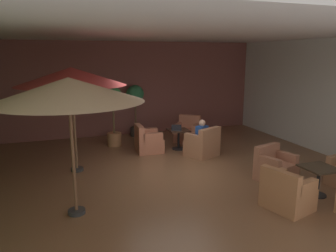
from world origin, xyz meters
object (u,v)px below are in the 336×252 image
object	(u,v)px
cafe_table_front_left	(178,135)
iced_drink_cup	(176,127)
armchair_front_right_west	(275,168)
potted_tree_mid_left	(135,101)
patio_umbrella_tall_red	(69,90)
potted_tree_left_corner	(113,109)
patron_blue_shirt	(202,131)
open_laptop	(176,129)
armchair_front_right_north	(287,193)
armchair_front_left_north	(188,132)
armchair_front_left_south	(203,145)
armchair_front_left_east	(148,142)
patio_umbrella_center_beige	(71,77)
cafe_table_front_right	(319,174)

from	to	relation	value
cafe_table_front_left	iced_drink_cup	xyz separation A→B (m)	(-0.05, 0.12, 0.24)
armchair_front_right_west	potted_tree_mid_left	distance (m)	5.80
iced_drink_cup	patio_umbrella_tall_red	bearing A→B (deg)	-133.30
cafe_table_front_left	potted_tree_left_corner	distance (m)	2.27
potted_tree_left_corner	patron_blue_shirt	bearing A→B (deg)	-40.86
patron_blue_shirt	open_laptop	size ratio (longest dim) A/B	1.71
potted_tree_left_corner	iced_drink_cup	size ratio (longest dim) A/B	17.67
armchair_front_right_north	armchair_front_left_north	bearing A→B (deg)	88.45
cafe_table_front_left	potted_tree_mid_left	bearing A→B (deg)	112.23
potted_tree_mid_left	iced_drink_cup	distance (m)	2.25
armchair_front_left_south	armchair_front_right_north	xyz separation A→B (m)	(0.08, -3.61, -0.02)
armchair_front_left_east	armchair_front_right_north	xyz separation A→B (m)	(1.49, -4.56, -0.00)
armchair_front_right_west	potted_tree_mid_left	xyz separation A→B (m)	(-2.08, 5.32, 1.01)
open_laptop	patio_umbrella_tall_red	bearing A→B (deg)	-134.61
cafe_table_front_left	armchair_front_left_south	world-z (taller)	armchair_front_left_south
armchair_front_left_south	patio_umbrella_center_beige	distance (m)	4.15
potted_tree_left_corner	patron_blue_shirt	size ratio (longest dim) A/B	3.09
armchair_front_left_east	armchair_front_right_north	world-z (taller)	armchair_front_left_east
patio_umbrella_tall_red	potted_tree_mid_left	bearing A→B (deg)	65.67
armchair_front_right_west	patron_blue_shirt	xyz separation A→B (m)	(-0.82, 2.33, 0.42)
potted_tree_mid_left	patron_blue_shirt	xyz separation A→B (m)	(1.27, -2.99, -0.58)
potted_tree_mid_left	armchair_front_right_west	bearing A→B (deg)	-68.60
cafe_table_front_right	open_laptop	size ratio (longest dim) A/B	1.80
potted_tree_left_corner	potted_tree_mid_left	bearing A→B (deg)	46.84
patio_umbrella_center_beige	iced_drink_cup	xyz separation A→B (m)	(3.13, 1.12, -1.72)
cafe_table_front_right	potted_tree_left_corner	xyz separation A→B (m)	(-3.37, 5.30, 0.74)
armchair_front_left_north	open_laptop	distance (m)	1.19
iced_drink_cup	cafe_table_front_right	bearing A→B (deg)	-70.02
cafe_table_front_right	patron_blue_shirt	xyz separation A→B (m)	(-1.13, 3.36, 0.26)
armchair_front_right_north	armchair_front_right_west	bearing A→B (deg)	61.22
cafe_table_front_left	cafe_table_front_right	bearing A→B (deg)	-70.13
armchair_front_left_east	armchair_front_right_west	size ratio (longest dim) A/B	0.88
patio_umbrella_center_beige	iced_drink_cup	world-z (taller)	patio_umbrella_center_beige
armchair_front_right_north	patron_blue_shirt	world-z (taller)	patron_blue_shirt
armchair_front_left_north	open_laptop	xyz separation A→B (m)	(-0.74, -0.86, 0.36)
open_laptop	patio_umbrella_center_beige	bearing A→B (deg)	-163.54
armchair_front_right_north	armchair_front_left_east	bearing A→B (deg)	108.04
armchair_front_left_north	patron_blue_shirt	world-z (taller)	patron_blue_shirt
patron_blue_shirt	open_laptop	world-z (taller)	patron_blue_shirt
armchair_front_right_west	iced_drink_cup	world-z (taller)	armchair_front_right_west
cafe_table_front_right	patio_umbrella_center_beige	bearing A→B (deg)	145.54
cafe_table_front_right	armchair_front_left_east	bearing A→B (deg)	120.54
armchair_front_left_east	cafe_table_front_right	bearing A→B (deg)	-59.46
armchair_front_left_south	armchair_front_right_west	world-z (taller)	armchair_front_left_south
cafe_table_front_right	armchair_front_right_north	distance (m)	1.09
armchair_front_left_south	cafe_table_front_left	bearing A→B (deg)	114.72
armchair_front_left_south	patio_umbrella_tall_red	xyz separation A→B (m)	(-3.77, -2.47, 1.99)
cafe_table_front_left	cafe_table_front_right	world-z (taller)	same
armchair_front_right_north	patio_umbrella_tall_red	xyz separation A→B (m)	(-3.85, 1.14, 2.01)
patron_blue_shirt	patio_umbrella_tall_red	bearing A→B (deg)	-146.22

